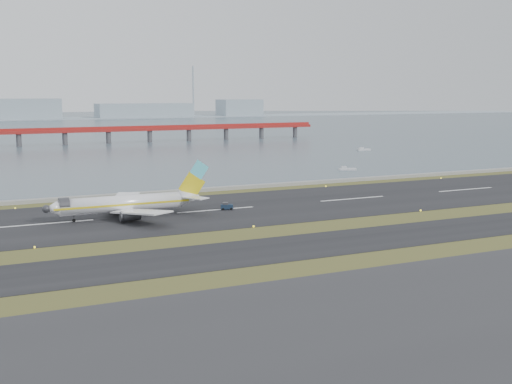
# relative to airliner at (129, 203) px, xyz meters

# --- Properties ---
(ground) EXTENTS (1000.00, 1000.00, 0.00)m
(ground) POSITION_rel_airliner_xyz_m (21.86, -29.36, -3.46)
(ground) COLOR #324418
(ground) RESTS_ON ground
(apron_strip) EXTENTS (1000.00, 50.00, 0.10)m
(apron_strip) POSITION_rel_airliner_xyz_m (21.86, -84.36, -3.41)
(apron_strip) COLOR #2E2E31
(apron_strip) RESTS_ON ground
(taxiway_strip) EXTENTS (1000.00, 18.00, 0.10)m
(taxiway_strip) POSITION_rel_airliner_xyz_m (21.86, -41.36, -3.41)
(taxiway_strip) COLOR black
(taxiway_strip) RESTS_ON ground
(runway_strip) EXTENTS (1000.00, 45.00, 0.10)m
(runway_strip) POSITION_rel_airliner_xyz_m (21.86, 0.64, -3.41)
(runway_strip) COLOR black
(runway_strip) RESTS_ON ground
(seawall) EXTENTS (1000.00, 2.50, 1.00)m
(seawall) POSITION_rel_airliner_xyz_m (21.86, 30.64, -2.96)
(seawall) COLOR gray
(seawall) RESTS_ON ground
(bay_water) EXTENTS (1400.00, 800.00, 1.30)m
(bay_water) POSITION_rel_airliner_xyz_m (21.86, 430.64, -3.46)
(bay_water) COLOR #465864
(bay_water) RESTS_ON ground
(red_pier) EXTENTS (260.00, 5.00, 10.20)m
(red_pier) POSITION_rel_airliner_xyz_m (41.86, 220.64, 3.82)
(red_pier) COLOR maroon
(red_pier) RESTS_ON ground
(far_shoreline) EXTENTS (1400.00, 80.00, 60.50)m
(far_shoreline) POSITION_rel_airliner_xyz_m (35.48, 590.64, 2.61)
(far_shoreline) COLOR #94A5B0
(far_shoreline) RESTS_ON ground
(airliner) EXTENTS (38.52, 32.89, 12.80)m
(airliner) POSITION_rel_airliner_xyz_m (0.00, 0.00, 0.00)
(airliner) COLOR white
(airliner) RESTS_ON ground
(pushback_tug) EXTENTS (3.32, 2.45, 1.90)m
(pushback_tug) POSITION_rel_airliner_xyz_m (24.40, -0.12, -2.54)
(pushback_tug) COLOR #132235
(pushback_tug) RESTS_ON ground
(workboat_near) EXTENTS (6.69, 4.15, 1.55)m
(workboat_near) POSITION_rel_airliner_xyz_m (96.13, 56.80, -2.97)
(workboat_near) COLOR silver
(workboat_near) RESTS_ON ground
(workboat_far) EXTENTS (7.04, 2.55, 1.68)m
(workboat_far) POSITION_rel_airliner_xyz_m (148.35, 122.98, -2.93)
(workboat_far) COLOR silver
(workboat_far) RESTS_ON ground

